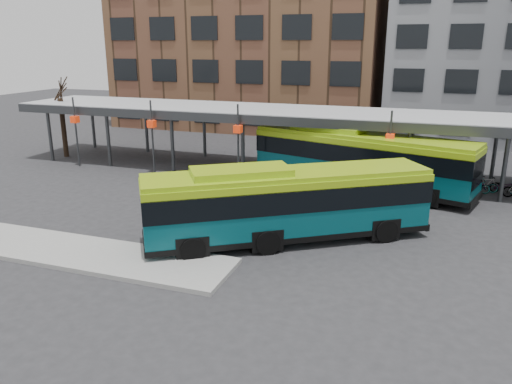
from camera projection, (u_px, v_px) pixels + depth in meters
name	position (u px, v px, depth m)	size (l,w,h in m)	color
ground	(222.00, 244.00, 21.55)	(120.00, 120.00, 0.00)	#28282B
boarding_island	(71.00, 251.00, 20.56)	(14.00, 3.00, 0.18)	gray
canopy	(298.00, 114.00, 32.08)	(40.00, 6.53, 4.80)	#999B9E
tree	(63.00, 125.00, 37.41)	(1.64, 1.64, 5.60)	black
building_brick	(253.00, 15.00, 50.49)	(26.00, 14.00, 22.00)	brown
bus_front	(287.00, 202.00, 21.42)	(11.72, 8.98, 3.40)	#07454D
bus_rear	(360.00, 158.00, 29.22)	(13.29, 6.27, 3.59)	#07454D
bike_rack	(510.00, 188.00, 28.20)	(5.40, 1.33, 0.98)	slate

